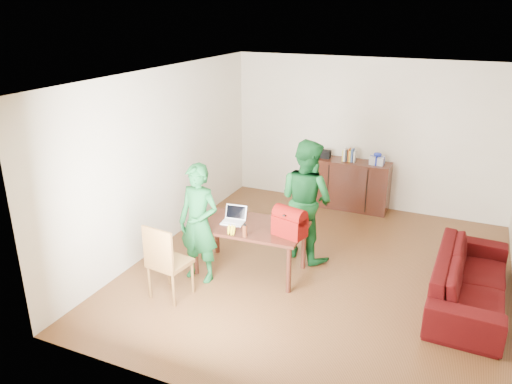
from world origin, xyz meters
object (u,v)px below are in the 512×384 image
at_px(chair, 170,275).
at_px(bottle, 245,230).
at_px(table, 250,231).
at_px(sofa, 470,280).
at_px(person_near, 199,223).
at_px(red_bag, 290,224).
at_px(person_far, 306,200).
at_px(laptop, 233,220).

bearing_deg(chair, bottle, 47.89).
xyz_separation_m(table, sofa, (2.84, 0.40, -0.31)).
bearing_deg(sofa, bottle, 107.01).
height_order(table, bottle, bottle).
distance_m(person_near, bottle, 0.64).
xyz_separation_m(red_bag, sofa, (2.23, 0.49, -0.55)).
bearing_deg(person_far, chair, 80.04).
height_order(chair, bottle, chair).
bearing_deg(table, sofa, 5.23).
xyz_separation_m(table, chair, (-0.66, -1.01, -0.33)).
bearing_deg(bottle, chair, -139.49).
bearing_deg(person_far, red_bag, 118.50).
bearing_deg(person_far, sofa, -164.69).
bearing_deg(bottle, person_far, 68.07).
distance_m(person_far, sofa, 2.39).
relative_size(person_far, sofa, 0.83).
bearing_deg(red_bag, laptop, -168.32).
xyz_separation_m(table, red_bag, (0.61, -0.09, 0.24)).
bearing_deg(table, bottle, -78.62).
distance_m(laptop, bottle, 0.47).
height_order(person_near, laptop, person_near).
relative_size(chair, laptop, 3.13).
bearing_deg(person_near, sofa, 18.62).
distance_m(person_far, bottle, 1.22).
bearing_deg(sofa, chair, 113.41).
xyz_separation_m(table, laptop, (-0.24, -0.04, 0.13)).
height_order(person_near, bottle, person_near).
bearing_deg(chair, person_near, 85.05).
xyz_separation_m(person_near, bottle, (0.63, 0.09, -0.02)).
bearing_deg(table, person_far, 51.81).
xyz_separation_m(table, person_near, (-0.54, -0.45, 0.19)).
distance_m(table, bottle, 0.41).
height_order(laptop, red_bag, red_bag).
bearing_deg(laptop, chair, -119.96).
relative_size(table, sofa, 0.72).
xyz_separation_m(person_far, laptop, (-0.79, -0.80, -0.14)).
relative_size(person_far, red_bag, 4.23).
bearing_deg(laptop, table, 2.68).
distance_m(table, person_far, 0.98).
xyz_separation_m(laptop, bottle, (0.33, -0.32, 0.05)).
relative_size(table, person_near, 0.95).
bearing_deg(red_bag, person_near, -147.63).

